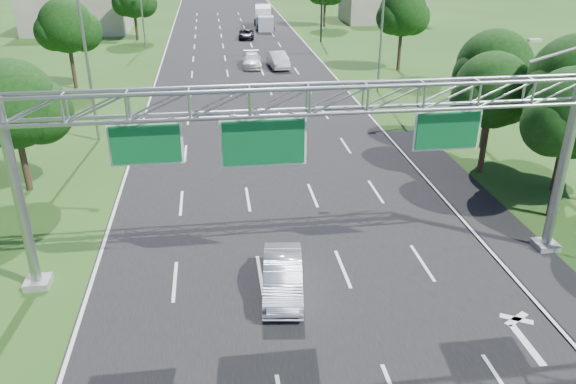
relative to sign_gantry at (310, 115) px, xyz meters
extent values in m
plane|color=#204815|center=(-0.33, 18.00, -6.89)|extent=(220.00, 220.00, 0.00)
cube|color=black|center=(-0.33, 18.00, -6.89)|extent=(18.00, 180.00, 0.02)
cube|color=black|center=(9.87, 2.00, -6.89)|extent=(3.00, 30.00, 0.02)
cube|color=gray|center=(11.17, 0.00, -6.74)|extent=(1.00, 1.00, 0.30)
cylinder|color=gray|center=(11.17, 0.00, -2.89)|extent=(0.44, 0.44, 8.00)
cube|color=gray|center=(-11.33, 0.00, -6.74)|extent=(1.00, 1.00, 0.30)
cylinder|color=gray|center=(-11.33, 0.00, -2.89)|extent=(0.40, 0.40, 8.00)
cylinder|color=gray|center=(9.97, 0.00, 2.11)|extent=(2.54, 0.12, 0.79)
cube|color=beige|center=(8.77, 0.00, 2.61)|extent=(0.50, 0.22, 0.12)
cube|color=white|center=(-6.33, -0.02, -0.89)|extent=(2.80, 0.05, 1.70)
cube|color=#0B5D2C|center=(-6.33, -0.08, -0.89)|extent=(2.62, 0.05, 1.52)
cube|color=white|center=(-1.83, -0.02, -1.04)|extent=(3.40, 0.05, 2.00)
cube|color=#0B5D2C|center=(-1.83, -0.08, -1.04)|extent=(3.22, 0.05, 1.82)
cube|color=white|center=(5.67, -0.02, -0.89)|extent=(2.80, 0.05, 1.70)
cube|color=#0B5D2C|center=(5.67, -0.08, -0.89)|extent=(2.62, 0.05, 1.52)
cylinder|color=black|center=(10.67, 53.00, -3.39)|extent=(0.24, 0.24, 7.00)
cylinder|color=gray|center=(-11.83, 18.00, -1.89)|extent=(0.20, 0.20, 10.00)
cylinder|color=gray|center=(-11.83, 53.00, -1.89)|extent=(0.20, 0.20, 10.00)
cylinder|color=gray|center=(11.17, 28.00, -1.89)|extent=(0.20, 0.20, 10.00)
cylinder|color=#2D2116|center=(13.17, 3.00, -5.02)|extent=(0.36, 0.36, 3.74)
sphere|color=black|center=(13.17, 3.00, -1.39)|extent=(4.40, 4.40, 4.40)
sphere|color=black|center=(12.18, 2.70, -1.83)|extent=(3.08, 3.08, 3.08)
cylinder|color=#2D2116|center=(15.17, 6.00, -4.80)|extent=(0.36, 0.36, 4.18)
sphere|color=black|center=(14.04, 5.70, -1.21)|extent=(3.50, 3.50, 3.50)
cylinder|color=#2D2116|center=(12.17, 9.00, -5.24)|extent=(0.36, 0.36, 3.30)
sphere|color=black|center=(12.17, 9.00, -1.83)|extent=(4.40, 4.40, 4.40)
sphere|color=black|center=(13.27, 9.40, -2.38)|extent=(3.30, 3.30, 3.30)
sphere|color=black|center=(11.18, 8.70, -2.27)|extent=(3.08, 3.08, 3.08)
cylinder|color=#2D2116|center=(14.17, 13.00, -5.13)|extent=(0.36, 0.36, 3.52)
sphere|color=black|center=(14.17, 13.00, -1.45)|extent=(4.80, 4.80, 4.80)
sphere|color=black|center=(15.37, 13.40, -2.05)|extent=(3.60, 3.60, 3.60)
sphere|color=black|center=(13.09, 12.70, -1.93)|extent=(3.36, 3.36, 3.36)
cylinder|color=#2D2116|center=(-14.33, 10.00, -5.35)|extent=(0.36, 0.36, 3.08)
sphere|color=black|center=(-14.33, 10.00, -1.89)|extent=(4.80, 4.80, 4.80)
sphere|color=black|center=(-13.13, 10.40, -2.49)|extent=(3.60, 3.60, 3.60)
cylinder|color=#2D2116|center=(-16.33, 33.00, -5.02)|extent=(0.36, 0.36, 3.74)
sphere|color=black|center=(-16.33, 33.00, -1.23)|extent=(4.80, 4.80, 4.80)
sphere|color=black|center=(-15.13, 33.40, -1.83)|extent=(3.60, 3.60, 3.60)
sphere|color=black|center=(-17.41, 32.70, -1.71)|extent=(3.36, 3.36, 3.36)
cylinder|color=#2D2116|center=(-13.33, 58.00, -5.24)|extent=(0.36, 0.36, 3.30)
sphere|color=black|center=(-12.13, 58.40, -2.27)|extent=(3.60, 3.60, 3.60)
sphere|color=black|center=(-14.41, 57.70, -2.15)|extent=(3.36, 3.36, 3.36)
cylinder|color=#2D2116|center=(15.67, 36.00, -4.91)|extent=(0.36, 0.36, 3.96)
sphere|color=black|center=(15.67, 36.00, -1.01)|extent=(4.80, 4.80, 4.80)
sphere|color=black|center=(16.87, 36.40, -1.61)|extent=(3.60, 3.60, 3.60)
sphere|color=black|center=(14.59, 35.70, -1.49)|extent=(3.36, 3.36, 3.36)
cylinder|color=#2D2116|center=(13.67, 66.00, -5.13)|extent=(0.36, 0.36, 3.52)
cube|color=gray|center=(-22.33, 66.00, -4.39)|extent=(14.00, 10.00, 5.00)
cube|color=gray|center=(23.67, 70.00, -4.89)|extent=(12.00, 9.00, 4.00)
imported|color=silver|center=(-1.33, -1.82, -6.16)|extent=(2.09, 4.62, 1.47)
imported|color=silver|center=(0.60, 39.77, -6.18)|extent=(2.24, 4.98, 1.42)
imported|color=black|center=(1.18, 56.97, -6.29)|extent=(2.35, 4.48, 1.20)
imported|color=beige|center=(3.34, 38.94, -6.08)|extent=(2.17, 5.06, 1.62)
cube|color=white|center=(4.41, 66.70, -5.31)|extent=(2.78, 5.91, 2.87)
cube|color=silver|center=(4.41, 62.69, -5.84)|extent=(2.37, 2.29, 2.10)
cylinder|color=black|center=(3.36, 62.88, -6.41)|extent=(0.33, 0.96, 0.96)
cylinder|color=black|center=(5.47, 62.88, -6.41)|extent=(0.33, 0.96, 0.96)
cylinder|color=black|center=(3.36, 68.61, -6.41)|extent=(0.33, 0.96, 0.96)
cylinder|color=black|center=(5.47, 68.61, -6.41)|extent=(0.33, 0.96, 0.96)
camera|label=1|loc=(-3.67, -20.65, 6.50)|focal=35.00mm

